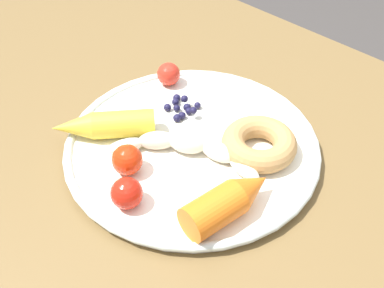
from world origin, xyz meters
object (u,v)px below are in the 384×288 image
tomato_far (127,193)px  tomato_near (127,160)px  plate (192,146)px  tomato_mid (169,74)px  dining_table (172,187)px  blueberry_pile (182,107)px  carrot_orange (229,201)px  donut (259,144)px  carrot_yellow (104,125)px  banana (187,147)px

tomato_far → tomato_near: bearing=-40.6°
plate → tomato_near: 0.10m
tomato_mid → dining_table: bearing=137.1°
blueberry_pile → carrot_orange: bearing=151.3°
donut → tomato_mid: size_ratio=2.76×
tomato_mid → tomato_far: size_ratio=0.93×
donut → tomato_far: size_ratio=2.57×
carrot_yellow → tomato_mid: bearing=-80.1°
blueberry_pile → tomato_near: bearing=105.7°
blueberry_pile → dining_table: bearing=120.6°
dining_table → plate: 0.10m
donut → carrot_orange: bearing=110.4°
carrot_orange → tomato_mid: (0.23, -0.13, -0.00)m
blueberry_pile → tomato_mid: (0.06, -0.03, 0.01)m
carrot_yellow → blueberry_pile: 0.12m
banana → blueberry_pile: (0.07, -0.06, -0.01)m
plate → tomato_near: (0.02, 0.09, 0.02)m
dining_table → tomato_near: tomato_near is taller
dining_table → banana: banana is taller
carrot_orange → tomato_near: carrot_orange is taller
tomato_mid → tomato_far: 0.25m
blueberry_pile → banana: bearing=139.5°
banana → carrot_orange: 0.11m
banana → donut: 0.09m
plate → blueberry_pile: bearing=-33.7°
plate → blueberry_pile: (0.06, -0.04, 0.01)m
dining_table → blueberry_pile: bearing=-59.4°
tomato_near → donut: bearing=-124.3°
tomato_far → carrot_yellow: bearing=-26.0°
carrot_yellow → donut: bearing=-144.7°
banana → tomato_far: (-0.01, 0.11, 0.01)m
carrot_orange → donut: size_ratio=1.23×
carrot_yellow → donut: (-0.17, -0.12, -0.00)m
tomato_far → carrot_orange: bearing=-142.1°
tomato_mid → plate: bearing=148.9°
tomato_mid → donut: bearing=173.0°
dining_table → donut: donut is taller
dining_table → blueberry_pile: (0.03, -0.05, 0.10)m
plate → blueberry_pile: blueberry_pile is taller
plate → carrot_yellow: 0.12m
donut → tomato_near: tomato_near is taller
blueberry_pile → tomato_near: 0.14m
tomato_far → plate: bearing=-81.7°
carrot_orange → donut: bearing=-69.6°
banana → tomato_mid: size_ratio=5.13×
tomato_mid → tomato_far: tomato_far is taller
donut → blueberry_pile: bearing=4.2°
carrot_orange → tomato_mid: carrot_orange is taller
carrot_orange → blueberry_pile: bearing=-28.7°
dining_table → plate: bearing=-154.6°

